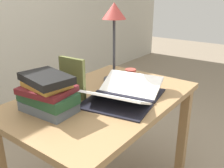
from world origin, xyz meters
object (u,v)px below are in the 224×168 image
open_book (124,94)px  coffee_mug (131,75)px  book_standing_upright (72,78)px  reading_lamp (114,21)px  book_stack_tall (48,94)px

open_book → coffee_mug: 0.30m
book_standing_upright → reading_lamp: size_ratio=0.46×
open_book → reading_lamp: bearing=35.8°
book_standing_upright → coffee_mug: bearing=-18.8°
book_stack_tall → reading_lamp: 0.66m
open_book → book_standing_upright: (-0.16, 0.25, 0.09)m
book_stack_tall → open_book: bearing=-31.0°
open_book → book_stack_tall: size_ratio=1.79×
book_stack_tall → coffee_mug: (0.63, -0.09, -0.05)m
book_stack_tall → reading_lamp: size_ratio=0.57×
open_book → coffee_mug: bearing=14.6°
reading_lamp → book_standing_upright: bearing=177.5°
book_standing_upright → reading_lamp: bearing=-5.6°
book_stack_tall → reading_lamp: (0.58, 0.01, 0.31)m
book_stack_tall → reading_lamp: reading_lamp is taller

